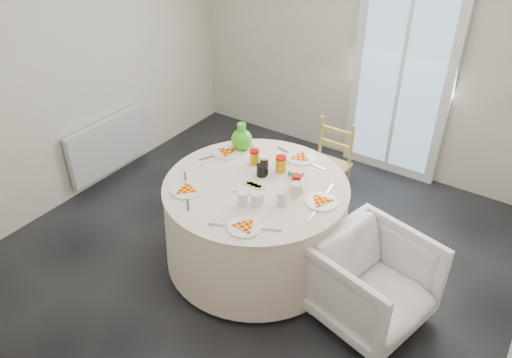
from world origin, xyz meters
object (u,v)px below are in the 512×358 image
Objects in this scene: wooden_chair at (327,161)px; green_pitcher at (242,137)px; table at (256,223)px; radiator at (110,144)px; armchair at (373,278)px.

green_pitcher is at bearing -126.96° from wooden_chair.
green_pitcher reaches higher than table.
table is 1.05m from wooden_chair.
green_pitcher is at bearing 6.20° from radiator.
table is at bearing -38.69° from green_pitcher.
green_pitcher is at bearing 136.52° from table.
green_pitcher is (-0.51, -0.65, 0.40)m from wooden_chair.
armchair is at bearing -5.39° from radiator.
radiator is 1.20× the size of wooden_chair.
armchair is (0.94, -1.10, -0.08)m from wooden_chair.
radiator is at bearing 98.98° from armchair.
wooden_chair is (2.05, 0.82, 0.09)m from radiator.
wooden_chair is 0.92m from green_pitcher.
wooden_chair is (0.10, 1.04, 0.09)m from table.
green_pitcher is (-1.44, 0.45, 0.48)m from armchair.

